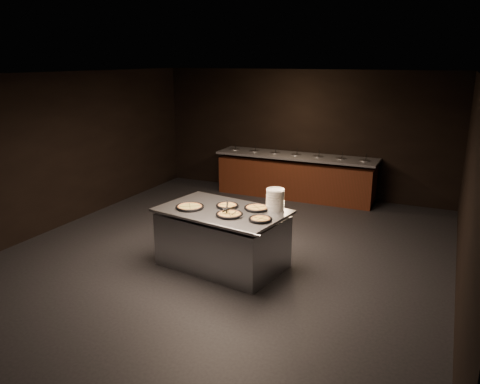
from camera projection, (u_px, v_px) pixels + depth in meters
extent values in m
cube|color=black|center=(228.00, 252.00, 7.86)|extent=(7.00, 8.00, 0.01)
cube|color=black|center=(226.00, 74.00, 7.06)|extent=(7.00, 8.00, 0.01)
cube|color=black|center=(302.00, 133.00, 10.96)|extent=(7.00, 0.01, 2.90)
cube|color=black|center=(19.00, 264.00, 3.96)|extent=(7.00, 0.01, 2.90)
cube|color=black|center=(61.00, 150.00, 8.86)|extent=(0.01, 8.00, 2.90)
cube|color=black|center=(470.00, 193.00, 6.06)|extent=(0.01, 8.00, 2.90)
cube|color=#4D1D12|center=(295.00, 179.00, 10.86)|extent=(3.60, 0.75, 0.85)
cube|color=#56565B|center=(296.00, 156.00, 10.71)|extent=(3.70, 0.83, 0.05)
cube|color=#3D220D|center=(295.00, 195.00, 10.97)|extent=(3.60, 0.69, 0.08)
cylinder|color=#B6B9BE|center=(235.00, 151.00, 11.33)|extent=(0.22, 0.22, 0.08)
cylinder|color=#486D2B|center=(235.00, 150.00, 11.33)|extent=(0.19, 0.19, 0.02)
cylinder|color=black|center=(236.00, 146.00, 11.27)|extent=(0.04, 0.10, 0.19)
cylinder|color=#B6B9BE|center=(254.00, 152.00, 11.13)|extent=(0.22, 0.22, 0.08)
cylinder|color=#486D2B|center=(254.00, 151.00, 11.12)|extent=(0.19, 0.19, 0.02)
cylinder|color=black|center=(255.00, 148.00, 11.07)|extent=(0.04, 0.10, 0.19)
cylinder|color=#B6B9BE|center=(275.00, 154.00, 10.92)|extent=(0.22, 0.22, 0.08)
cylinder|color=#486D2B|center=(275.00, 153.00, 10.91)|extent=(0.19, 0.19, 0.02)
cylinder|color=black|center=(276.00, 150.00, 10.86)|extent=(0.04, 0.10, 0.19)
cylinder|color=#B6B9BE|center=(296.00, 156.00, 10.71)|extent=(0.22, 0.22, 0.08)
cylinder|color=#486D2B|center=(296.00, 155.00, 10.71)|extent=(0.19, 0.19, 0.02)
cylinder|color=black|center=(297.00, 151.00, 10.65)|extent=(0.04, 0.10, 0.19)
cylinder|color=#B6B9BE|center=(318.00, 158.00, 10.51)|extent=(0.22, 0.22, 0.08)
cylinder|color=#486D2B|center=(318.00, 157.00, 10.50)|extent=(0.19, 0.19, 0.02)
cylinder|color=black|center=(319.00, 153.00, 10.45)|extent=(0.04, 0.10, 0.19)
cylinder|color=#B6B9BE|center=(341.00, 160.00, 10.30)|extent=(0.22, 0.22, 0.08)
cylinder|color=#486D2B|center=(341.00, 159.00, 10.29)|extent=(0.19, 0.19, 0.02)
cylinder|color=black|center=(342.00, 155.00, 10.24)|extent=(0.04, 0.10, 0.19)
cylinder|color=#B6B9BE|center=(364.00, 162.00, 10.09)|extent=(0.22, 0.22, 0.08)
cylinder|color=#486D2B|center=(365.00, 161.00, 10.09)|extent=(0.19, 0.19, 0.02)
cylinder|color=black|center=(366.00, 157.00, 10.03)|extent=(0.04, 0.10, 0.19)
cube|color=#B6B9BE|center=(223.00, 240.00, 7.24)|extent=(1.99, 1.40, 0.82)
cube|color=#B6B9BE|center=(222.00, 211.00, 7.11)|extent=(2.08, 1.49, 0.04)
cylinder|color=#B6B9BE|center=(203.00, 223.00, 6.59)|extent=(1.89, 0.36, 0.04)
cylinder|color=white|center=(275.00, 200.00, 7.05)|extent=(0.27, 0.27, 0.33)
cylinder|color=black|center=(190.00, 208.00, 7.18)|extent=(0.41, 0.41, 0.01)
torus|color=black|center=(190.00, 207.00, 7.17)|extent=(0.44, 0.44, 0.04)
torus|color=#A34E2A|center=(190.00, 207.00, 7.17)|extent=(0.38, 0.38, 0.03)
cylinder|color=#D3B354|center=(190.00, 207.00, 7.17)|extent=(0.33, 0.33, 0.02)
cube|color=black|center=(190.00, 206.00, 7.17)|extent=(0.19, 0.28, 0.00)
cube|color=black|center=(190.00, 206.00, 7.17)|extent=(0.28, 0.19, 0.00)
cylinder|color=black|center=(227.00, 206.00, 7.24)|extent=(0.33, 0.33, 0.01)
torus|color=black|center=(227.00, 205.00, 7.24)|extent=(0.35, 0.35, 0.04)
torus|color=#A34E2A|center=(227.00, 205.00, 7.23)|extent=(0.29, 0.29, 0.03)
cylinder|color=gold|center=(227.00, 205.00, 7.24)|extent=(0.25, 0.25, 0.02)
cube|color=black|center=(227.00, 205.00, 7.23)|extent=(0.06, 0.24, 0.00)
cube|color=black|center=(227.00, 205.00, 7.23)|extent=(0.24, 0.06, 0.00)
cylinder|color=black|center=(257.00, 209.00, 7.13)|extent=(0.37, 0.37, 0.01)
torus|color=black|center=(257.00, 208.00, 7.12)|extent=(0.39, 0.39, 0.04)
torus|color=#A34E2A|center=(257.00, 208.00, 7.12)|extent=(0.33, 0.33, 0.03)
cylinder|color=gold|center=(257.00, 208.00, 7.12)|extent=(0.29, 0.29, 0.02)
cube|color=black|center=(257.00, 207.00, 7.12)|extent=(0.21, 0.20, 0.00)
cube|color=black|center=(257.00, 207.00, 7.12)|extent=(0.20, 0.21, 0.00)
cylinder|color=black|center=(229.00, 215.00, 6.83)|extent=(0.38, 0.38, 0.01)
torus|color=black|center=(229.00, 214.00, 6.83)|extent=(0.40, 0.40, 0.04)
torus|color=#A34E2A|center=(229.00, 214.00, 6.83)|extent=(0.34, 0.34, 0.03)
cylinder|color=gold|center=(229.00, 214.00, 6.83)|extent=(0.30, 0.30, 0.02)
cube|color=black|center=(229.00, 214.00, 6.82)|extent=(0.25, 0.17, 0.00)
cube|color=black|center=(229.00, 214.00, 6.82)|extent=(0.17, 0.25, 0.00)
cylinder|color=black|center=(260.00, 220.00, 6.63)|extent=(0.32, 0.32, 0.01)
torus|color=black|center=(260.00, 219.00, 6.63)|extent=(0.34, 0.34, 0.04)
torus|color=#A34E2A|center=(260.00, 219.00, 6.63)|extent=(0.28, 0.28, 0.03)
cylinder|color=gold|center=(260.00, 219.00, 6.63)|extent=(0.24, 0.24, 0.02)
cube|color=black|center=(260.00, 218.00, 6.62)|extent=(0.05, 0.23, 0.00)
cube|color=black|center=(260.00, 218.00, 6.62)|extent=(0.23, 0.05, 0.00)
cube|color=#B6B9BE|center=(226.00, 208.00, 7.10)|extent=(0.15, 0.15, 0.00)
cylinder|color=black|center=(227.00, 206.00, 6.91)|extent=(0.11, 0.20, 0.15)
cylinder|color=#B6B9BE|center=(226.00, 208.00, 7.00)|extent=(0.06, 0.10, 0.09)
cube|color=#B6B9BE|center=(239.00, 216.00, 6.75)|extent=(0.11, 0.09, 0.00)
cylinder|color=black|center=(228.00, 209.00, 6.79)|extent=(0.21, 0.02, 0.12)
cylinder|color=#B6B9BE|center=(233.00, 213.00, 6.77)|extent=(0.11, 0.01, 0.08)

